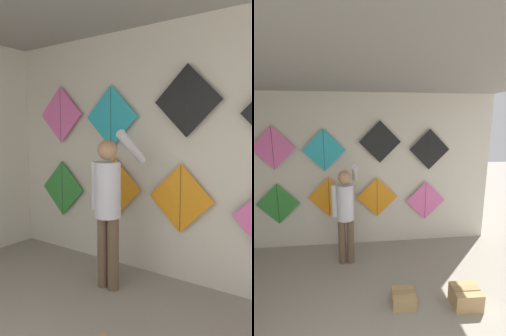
% 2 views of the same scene
% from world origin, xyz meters
% --- Properties ---
extents(back_panel, '(5.09, 0.06, 2.80)m').
position_xyz_m(back_panel, '(0.00, 3.62, 1.40)').
color(back_panel, beige).
rests_on(back_panel, ground).
extents(shopkeeper, '(0.42, 0.57, 1.66)m').
position_xyz_m(shopkeeper, '(-0.17, 3.00, 0.94)').
color(shopkeeper, brown).
rests_on(shopkeeper, ground).
extents(kite_0, '(0.75, 0.01, 0.75)m').
position_xyz_m(kite_0, '(-1.38, 3.53, 0.87)').
color(kite_0, '#338C38').
extents(kite_1, '(0.75, 0.01, 0.75)m').
position_xyz_m(kite_1, '(-0.48, 3.53, 0.96)').
color(kite_1, orange).
extents(kite_2, '(0.75, 0.01, 0.75)m').
position_xyz_m(kite_2, '(0.39, 3.53, 0.93)').
color(kite_2, orange).
extents(kite_4, '(0.75, 0.01, 0.75)m').
position_xyz_m(kite_4, '(-1.38, 3.53, 1.86)').
color(kite_4, pink).
extents(kite_5, '(0.75, 0.01, 0.75)m').
position_xyz_m(kite_5, '(-0.53, 3.53, 1.81)').
color(kite_5, '#28B2C6').
extents(kite_6, '(0.75, 0.01, 0.75)m').
position_xyz_m(kite_6, '(0.44, 3.53, 1.95)').
color(kite_6, black).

